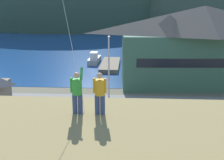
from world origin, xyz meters
TOP-DOWN VIEW (x-y plane):
  - parking_lot_pad at (0.00, 5.00)m, footprint 40.00×20.00m
  - bay_water at (0.00, 60.00)m, footprint 360.00×84.00m
  - far_hill_west_ridge at (-24.18, 109.79)m, footprint 84.46×50.15m
  - harbor_lodge at (12.61, 20.70)m, footprint 23.30×10.03m
  - wharf_dock at (-0.62, 31.43)m, footprint 3.20×11.15m
  - moored_boat_wharfside at (-3.86, 34.22)m, footprint 2.00×5.79m
  - parked_car_back_row_left at (-0.41, 7.52)m, footprint 4.23×2.12m
  - parked_car_mid_row_center at (2.02, 0.78)m, footprint 4.23×2.11m
  - parked_car_back_row_right at (9.64, 6.13)m, footprint 4.23×2.10m
  - parking_light_pole at (0.58, 10.55)m, footprint 0.24×0.78m
  - person_kite_flyer at (0.54, -7.09)m, footprint 0.52×0.68m
  - person_companion at (1.46, -7.12)m, footprint 0.55×0.40m

SIDE VIEW (x-z plane):
  - far_hill_west_ridge at x=-24.18m, z-range -37.85..37.85m
  - bay_water at x=0.00m, z-range 0.00..0.03m
  - parking_lot_pad at x=0.00m, z-range 0.00..0.10m
  - wharf_dock at x=-0.62m, z-range 0.00..0.70m
  - moored_boat_wharfside at x=-3.86m, z-range -0.36..1.80m
  - parked_car_back_row_left at x=-0.41m, z-range 0.15..1.97m
  - parked_car_mid_row_center at x=2.02m, z-range 0.15..1.97m
  - parked_car_back_row_right at x=9.64m, z-range 0.15..1.97m
  - parking_light_pole at x=0.58m, z-range 0.65..8.34m
  - harbor_lodge at x=12.61m, z-range 0.33..11.06m
  - person_companion at x=1.46m, z-range 6.72..8.46m
  - person_kite_flyer at x=0.54m, z-range 6.67..8.53m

